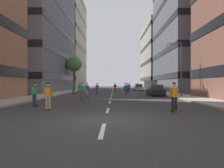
% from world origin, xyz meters
% --- Properties ---
extents(ground_plane, '(149.28, 149.28, 0.00)m').
position_xyz_m(ground_plane, '(0.00, 24.88, 0.00)').
color(ground_plane, '#333335').
extents(sidewalk_left, '(3.31, 68.42, 0.14)m').
position_xyz_m(sidewalk_left, '(-8.93, 27.99, 0.07)').
color(sidewalk_left, '#9E9991').
rests_on(sidewalk_left, ground_plane).
extents(sidewalk_right, '(3.31, 68.42, 0.14)m').
position_xyz_m(sidewalk_right, '(8.93, 27.99, 0.07)').
color(sidewalk_right, '#9E9991').
rests_on(sidewalk_right, ground_plane).
extents(lane_markings, '(0.16, 57.20, 0.01)m').
position_xyz_m(lane_markings, '(0.00, 25.50, 0.00)').
color(lane_markings, silver).
rests_on(lane_markings, ground_plane).
extents(building_left_mid, '(12.76, 23.13, 29.36)m').
position_xyz_m(building_left_mid, '(-16.91, 31.00, 14.77)').
color(building_left_mid, slate).
rests_on(building_left_mid, ground_plane).
extents(building_left_far, '(12.76, 20.10, 30.94)m').
position_xyz_m(building_left_far, '(-16.91, 53.80, 15.56)').
color(building_left_far, '#B2A893').
rests_on(building_left_far, ground_plane).
extents(building_right_mid, '(12.76, 19.50, 25.48)m').
position_xyz_m(building_right_mid, '(16.91, 31.00, 12.83)').
color(building_right_mid, slate).
rests_on(building_right_mid, ground_plane).
extents(building_right_far, '(12.76, 20.63, 20.94)m').
position_xyz_m(building_right_far, '(16.91, 53.80, 10.56)').
color(building_right_far, '#B2A893').
rests_on(building_right_far, ground_plane).
extents(parked_car_near, '(1.82, 4.40, 1.52)m').
position_xyz_m(parked_car_near, '(6.08, 35.22, 0.70)').
color(parked_car_near, '#B2B7BF').
rests_on(parked_car_near, ground_plane).
extents(parked_car_mid, '(1.82, 4.40, 1.52)m').
position_xyz_m(parked_car_mid, '(6.08, 17.09, 0.70)').
color(parked_car_mid, black).
rests_on(parked_car_mid, ground_plane).
extents(street_tree_near, '(3.55, 3.55, 7.83)m').
position_xyz_m(street_tree_near, '(-8.93, 34.17, 6.14)').
color(street_tree_near, '#4C3823').
rests_on(street_tree_near, sidewalk_left).
extents(streetlamp_right, '(2.13, 0.30, 6.50)m').
position_xyz_m(streetlamp_right, '(8.23, 14.17, 4.14)').
color(streetlamp_right, '#3F3F44').
rests_on(streetlamp_right, sidewalk_right).
extents(skater_0, '(0.57, 0.92, 1.78)m').
position_xyz_m(skater_0, '(-5.48, 4.92, 0.98)').
color(skater_0, brown).
rests_on(skater_0, ground_plane).
extents(skater_1, '(0.57, 0.92, 1.78)m').
position_xyz_m(skater_1, '(-3.14, 15.32, 0.98)').
color(skater_1, brown).
rests_on(skater_1, ground_plane).
extents(skater_2, '(0.57, 0.92, 1.78)m').
position_xyz_m(skater_2, '(4.83, 27.30, 1.02)').
color(skater_2, brown).
rests_on(skater_2, ground_plane).
extents(skater_3, '(0.57, 0.92, 1.78)m').
position_xyz_m(skater_3, '(-2.85, 9.77, 0.98)').
color(skater_3, brown).
rests_on(skater_3, ground_plane).
extents(skater_4, '(0.55, 0.92, 1.78)m').
position_xyz_m(skater_4, '(-3.82, 3.11, 0.98)').
color(skater_4, brown).
rests_on(skater_4, ground_plane).
extents(skater_5, '(0.56, 0.92, 1.78)m').
position_xyz_m(skater_5, '(1.91, 15.81, 0.98)').
color(skater_5, brown).
rests_on(skater_5, ground_plane).
extents(skater_6, '(0.57, 0.92, 1.78)m').
position_xyz_m(skater_6, '(0.53, 29.07, 1.02)').
color(skater_6, brown).
rests_on(skater_6, ground_plane).
extents(skater_7, '(0.57, 0.92, 1.78)m').
position_xyz_m(skater_7, '(2.86, 25.77, 1.02)').
color(skater_7, brown).
rests_on(skater_7, ground_plane).
extents(skater_8, '(0.55, 0.92, 1.78)m').
position_xyz_m(skater_8, '(3.65, 32.13, 1.02)').
color(skater_8, brown).
rests_on(skater_8, ground_plane).
extents(skater_9, '(0.54, 0.91, 1.78)m').
position_xyz_m(skater_9, '(-5.82, 19.51, 0.98)').
color(skater_9, brown).
rests_on(skater_9, ground_plane).
extents(skater_10, '(0.53, 0.90, 1.78)m').
position_xyz_m(skater_10, '(-5.52, 22.63, 0.98)').
color(skater_10, brown).
rests_on(skater_10, ground_plane).
extents(skater_11, '(0.55, 0.91, 1.78)m').
position_xyz_m(skater_11, '(-2.26, 19.91, 1.02)').
color(skater_11, brown).
rests_on(skater_11, ground_plane).
extents(skater_12, '(0.54, 0.91, 1.78)m').
position_xyz_m(skater_12, '(3.96, 2.32, 0.98)').
color(skater_12, brown).
rests_on(skater_12, ground_plane).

